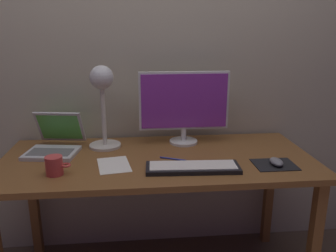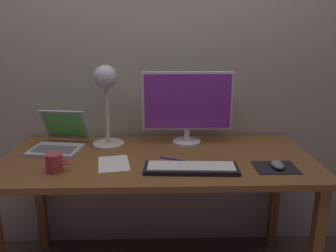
{
  "view_description": "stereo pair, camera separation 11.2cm",
  "coord_description": "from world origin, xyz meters",
  "px_view_note": "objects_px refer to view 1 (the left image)",
  "views": [
    {
      "loc": [
        -0.1,
        -1.65,
        1.38
      ],
      "look_at": [
        0.05,
        -0.05,
        0.92
      ],
      "focal_mm": 36.54,
      "sensor_mm": 36.0,
      "label": 1
    },
    {
      "loc": [
        0.01,
        -1.66,
        1.38
      ],
      "look_at": [
        0.05,
        -0.05,
        0.92
      ],
      "focal_mm": 36.54,
      "sensor_mm": 36.0,
      "label": 2
    }
  ],
  "objects_px": {
    "monitor": "(184,104)",
    "keyboard_main": "(193,167)",
    "coffee_mug": "(55,166)",
    "pen": "(173,159)",
    "mouse": "(276,162)",
    "desk_lamp": "(102,92)",
    "laptop": "(56,140)"
  },
  "relations": [
    {
      "from": "keyboard_main",
      "to": "desk_lamp",
      "type": "height_order",
      "value": "desk_lamp"
    },
    {
      "from": "pen",
      "to": "monitor",
      "type": "bearing_deg",
      "value": 70.66
    },
    {
      "from": "mouse",
      "to": "keyboard_main",
      "type": "bearing_deg",
      "value": -178.66
    },
    {
      "from": "keyboard_main",
      "to": "desk_lamp",
      "type": "distance_m",
      "value": 0.64
    },
    {
      "from": "keyboard_main",
      "to": "laptop",
      "type": "height_order",
      "value": "laptop"
    },
    {
      "from": "monitor",
      "to": "desk_lamp",
      "type": "distance_m",
      "value": 0.46
    },
    {
      "from": "monitor",
      "to": "pen",
      "type": "height_order",
      "value": "monitor"
    },
    {
      "from": "coffee_mug",
      "to": "pen",
      "type": "bearing_deg",
      "value": 13.27
    },
    {
      "from": "desk_lamp",
      "to": "pen",
      "type": "height_order",
      "value": "desk_lamp"
    },
    {
      "from": "laptop",
      "to": "mouse",
      "type": "relative_size",
      "value": 3.47
    },
    {
      "from": "mouse",
      "to": "pen",
      "type": "distance_m",
      "value": 0.51
    },
    {
      "from": "mouse",
      "to": "pen",
      "type": "relative_size",
      "value": 0.69
    },
    {
      "from": "monitor",
      "to": "laptop",
      "type": "xyz_separation_m",
      "value": [
        -0.71,
        -0.06,
        -0.17
      ]
    },
    {
      "from": "monitor",
      "to": "pen",
      "type": "bearing_deg",
      "value": -109.34
    },
    {
      "from": "keyboard_main",
      "to": "mouse",
      "type": "height_order",
      "value": "mouse"
    },
    {
      "from": "monitor",
      "to": "keyboard_main",
      "type": "xyz_separation_m",
      "value": [
        -0.01,
        -0.39,
        -0.22
      ]
    },
    {
      "from": "coffee_mug",
      "to": "pen",
      "type": "distance_m",
      "value": 0.57
    },
    {
      "from": "laptop",
      "to": "pen",
      "type": "height_order",
      "value": "laptop"
    },
    {
      "from": "monitor",
      "to": "coffee_mug",
      "type": "height_order",
      "value": "monitor"
    },
    {
      "from": "pen",
      "to": "desk_lamp",
      "type": "bearing_deg",
      "value": 147.08
    },
    {
      "from": "desk_lamp",
      "to": "coffee_mug",
      "type": "height_order",
      "value": "desk_lamp"
    },
    {
      "from": "monitor",
      "to": "keyboard_main",
      "type": "height_order",
      "value": "monitor"
    },
    {
      "from": "coffee_mug",
      "to": "pen",
      "type": "xyz_separation_m",
      "value": [
        0.55,
        0.13,
        -0.04
      ]
    },
    {
      "from": "keyboard_main",
      "to": "desk_lamp",
      "type": "xyz_separation_m",
      "value": [
        -0.44,
        0.37,
        0.3
      ]
    },
    {
      "from": "monitor",
      "to": "coffee_mug",
      "type": "xyz_separation_m",
      "value": [
        -0.64,
        -0.39,
        -0.19
      ]
    },
    {
      "from": "laptop",
      "to": "keyboard_main",
      "type": "bearing_deg",
      "value": -25.65
    },
    {
      "from": "keyboard_main",
      "to": "desk_lamp",
      "type": "relative_size",
      "value": 0.98
    },
    {
      "from": "laptop",
      "to": "coffee_mug",
      "type": "bearing_deg",
      "value": -79.05
    },
    {
      "from": "laptop",
      "to": "pen",
      "type": "distance_m",
      "value": 0.65
    },
    {
      "from": "laptop",
      "to": "pen",
      "type": "xyz_separation_m",
      "value": [
        0.62,
        -0.2,
        -0.05
      ]
    },
    {
      "from": "monitor",
      "to": "laptop",
      "type": "height_order",
      "value": "monitor"
    },
    {
      "from": "keyboard_main",
      "to": "laptop",
      "type": "bearing_deg",
      "value": 154.35
    }
  ]
}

